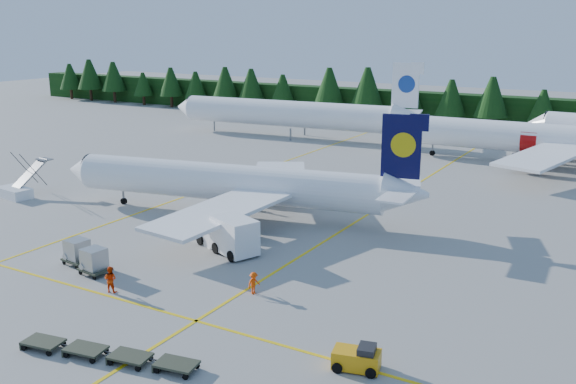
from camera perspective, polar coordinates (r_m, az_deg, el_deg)
The scene contains 16 objects.
ground at distance 49.58m, azimuth -9.35°, elevation -7.08°, with size 320.00×320.00×0.00m, color #999994.
taxi_stripe_a at distance 72.77m, azimuth -7.91°, elevation 0.03°, with size 0.25×120.00×0.01m, color yellow.
taxi_stripe_b at distance 62.81m, azimuth 6.65°, elevation -2.28°, with size 0.25×120.00×0.01m, color yellow.
taxi_stripe_cross at distance 45.51m, azimuth -14.20°, elevation -9.38°, with size 80.00×0.25×0.01m, color yellow.
treeline_hedge at distance 121.89m, azimuth 15.98°, elevation 6.92°, with size 220.00×4.00×6.00m, color black.
airliner_navy at distance 63.13m, azimuth -6.01°, elevation 0.84°, with size 36.36×29.63×10.68m.
airliner_red at distance 91.37m, azimuth 20.32°, elevation 4.52°, with size 40.73×33.50×11.84m.
airliner_far_left at distance 107.78m, azimuth -0.78°, elevation 7.06°, with size 43.60×7.76×12.68m.
airstairs at distance 75.72m, azimuth -22.97°, elevation 0.19°, with size 4.38×5.95×3.73m.
service_truck at distance 53.32m, azimuth -5.43°, elevation -3.64°, with size 6.73×4.61×3.06m.
baggage_tug at distance 36.11m, azimuth 6.22°, elevation -14.46°, with size 2.80×1.92×1.37m.
dolly_train at distance 38.33m, azimuth -15.74°, elevation -13.55°, with size 10.76×3.70×0.13m.
uld_pair at distance 51.56m, azimuth -17.55°, elevation -5.37°, with size 5.12×2.79×1.70m.
crew_a at distance 53.15m, azimuth -17.70°, elevation -5.00°, with size 0.69×0.46×1.91m, color #FF6705.
crew_b at distance 46.91m, azimuth -15.51°, elevation -7.48°, with size 0.92×0.71×1.89m, color red.
crew_c at distance 45.02m, azimuth -3.06°, elevation -8.09°, with size 0.66×0.45×1.60m, color #FF4605.
Camera 1 is at (29.79, -35.21, 18.18)m, focal length 40.00 mm.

